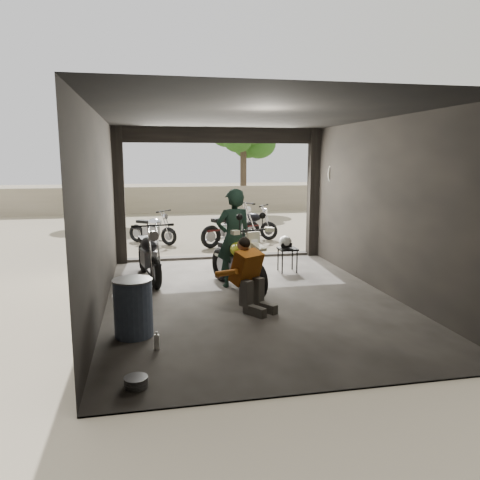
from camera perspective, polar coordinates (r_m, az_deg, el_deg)
name	(u,v)px	position (r m, az deg, el deg)	size (l,w,h in m)	color
ground	(250,299)	(8.43, 1.28, -7.16)	(80.00, 80.00, 0.00)	#7A6D56
garage	(244,224)	(8.68, 0.52, 1.98)	(7.00, 7.13, 3.20)	#2D2B28
boundary_wall	(185,199)	(22.02, -6.77, 4.95)	(18.00, 0.30, 1.20)	gray
tree_left	(113,121)	(20.46, -15.26, 13.80)	(2.20, 2.20, 5.60)	#382B1E
tree_right	(243,135)	(22.36, 0.42, 12.68)	(2.20, 2.20, 5.00)	#382B1E
main_bike	(237,257)	(8.83, -0.31, -2.14)	(0.78, 1.90, 1.26)	#E9ECC7
left_bike	(149,251)	(9.71, -11.06, -1.30)	(0.75, 1.83, 1.24)	black
outside_bike_a	(152,227)	(13.93, -10.66, 1.60)	(0.61, 1.49, 1.01)	black
outside_bike_b	(232,224)	(13.41, -1.03, 1.91)	(0.74, 1.80, 1.22)	#380D0D
outside_bike_c	(250,222)	(14.56, 1.18, 2.26)	(0.66, 1.60, 1.08)	black
rider	(234,239)	(8.97, -0.77, 0.18)	(0.70, 0.46, 1.92)	black
mechanic	(252,277)	(7.57, 1.47, -4.52)	(0.60, 0.81, 1.18)	#B96418
stool	(288,251)	(10.27, 5.82, -1.39)	(0.40, 0.40, 0.55)	black
helmet	(285,242)	(10.26, 5.53, -0.21)	(0.28, 0.29, 0.27)	silver
oil_drum	(133,309)	(6.74, -12.88, -8.17)	(0.53, 0.53, 0.83)	#3A4862
sign_post	(344,190)	(11.51, 12.57, 5.97)	(0.85, 0.08, 2.55)	black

